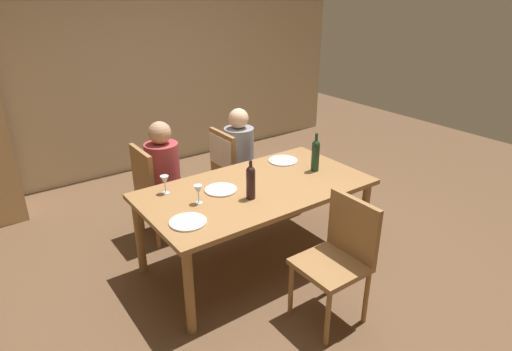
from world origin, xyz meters
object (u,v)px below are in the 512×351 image
Objects in this scene: dinner_plate_guest_right at (221,190)px; wine_bottle_dark_red at (315,154)px; wine_bottle_tall_green at (251,181)px; chair_near at (340,252)px; dinner_plate_guest_left at (283,161)px; person_man_bearded at (166,171)px; dinner_plate_host at (188,222)px; person_woman_host at (241,153)px; chair_far_right at (229,161)px; chair_far_left at (156,186)px; wine_glass_centre at (198,191)px; wine_glass_near_left at (165,181)px; dining_table at (256,195)px.

wine_bottle_dark_red is at bearing -8.59° from dinner_plate_guest_right.
wine_bottle_tall_green is at bearing -171.50° from wine_bottle_dark_red.
chair_near is 3.38× the size of dinner_plate_guest_left.
person_man_bearded is 4.34× the size of dinner_plate_host.
chair_near is 1.29m from dinner_plate_guest_left.
wine_bottle_tall_green is at bearing 18.14° from chair_near.
wine_bottle_tall_green is (-0.24, 0.74, 0.34)m from chair_near.
chair_far_right is at bearing -90.00° from person_woman_host.
chair_far_left is 6.17× the size of wine_glass_centre.
chair_far_left is 3.38× the size of dinner_plate_guest_left.
person_man_bearded reaches higher than wine_glass_near_left.
dining_table is 1.65× the size of person_man_bearded.
wine_glass_near_left is 1.20m from dinner_plate_guest_left.
chair_near is at bearing 18.64° from chair_far_left.
chair_far_right is 3.38× the size of dinner_plate_guest_left.
wine_glass_near_left is 0.56× the size of dinner_plate_host.
dinner_plate_guest_left is (0.93, -0.58, 0.08)m from person_man_bearded.
dining_table is 0.77m from dinner_plate_host.
person_man_bearded is (0.11, -0.00, 0.13)m from chair_far_left.
wine_bottle_dark_red is at bearing 10.82° from person_woman_host.
chair_far_right is 0.70m from person_man_bearded.
chair_near is (0.60, -1.78, 0.00)m from chair_far_left.
person_man_bearded is 1.15m from dinner_plate_host.
chair_far_right and chair_far_left have the same top height.
wine_glass_near_left is (-0.50, 0.47, -0.04)m from wine_bottle_tall_green.
dinner_plate_host is at bearing -164.43° from dining_table.
dinner_plate_guest_right is (0.38, -0.22, -0.10)m from wine_glass_near_left.
person_man_bearded is 0.64m from wine_glass_near_left.
dinner_plate_host is 1.37m from dinner_plate_guest_left.
dinner_plate_guest_right is at bearing 171.41° from wine_bottle_dark_red.
person_woman_host is 1.26m from wine_glass_near_left.
wine_glass_near_left is (-0.26, -0.56, 0.18)m from person_man_bearded.
person_woman_host is at bearing 90.00° from chair_far_right.
wine_glass_centre is at bearing -164.75° from dinner_plate_guest_left.
wine_glass_near_left is at bearing -59.50° from chair_far_right.
chair_far_right is 1.14m from wine_glass_near_left.
dinner_plate_host is at bearing -158.12° from dinner_plate_guest_left.
person_man_bearded reaches higher than chair_far_right.
dinner_plate_guest_right is (-0.36, 0.99, 0.20)m from chair_near.
dinner_plate_guest_left and dinner_plate_guest_right have the same top height.
dinner_plate_guest_left is (1.27, 0.51, 0.00)m from dinner_plate_host.
chair_near is 1.08m from dinner_plate_guest_right.
person_man_bearded is (-0.40, 0.89, 0.01)m from dining_table.
person_woman_host reaches higher than wine_glass_centre.
chair_far_right is at bearing 46.55° from dinner_plate_host.
wine_glass_centre is at bearing -0.94° from chair_far_left.
chair_near is at bearing -6.87° from chair_far_right.
wine_glass_near_left is (-0.66, 0.32, 0.18)m from dining_table.
dining_table is at bearing -26.91° from person_woman_host.
wine_glass_near_left is 0.34m from wine_glass_centre.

